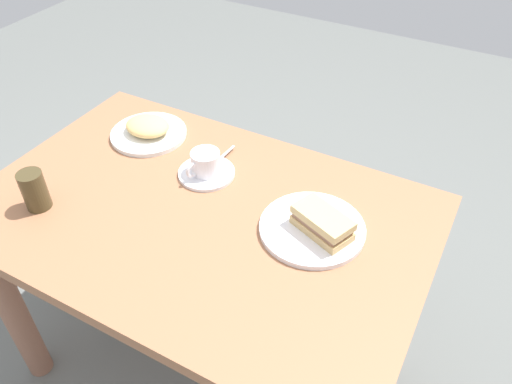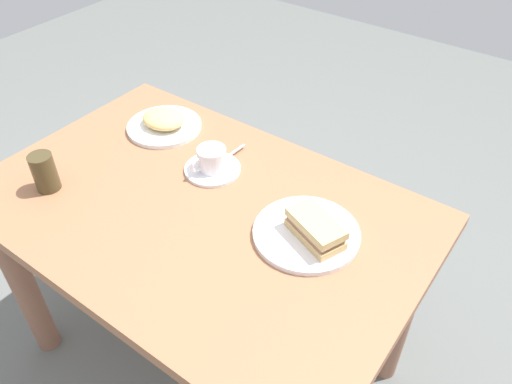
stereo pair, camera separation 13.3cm
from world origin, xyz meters
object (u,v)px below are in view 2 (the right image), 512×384
object	(u,v)px
side_plate	(164,126)
sandwich_plate	(306,233)
coffee_cup	(211,158)
dining_table	(202,242)
sandwich_front	(316,229)
coffee_saucer	(213,169)
drinking_glass	(44,172)
spoon	(230,155)

from	to	relation	value
side_plate	sandwich_plate	bearing A→B (deg)	-12.84
coffee_cup	dining_table	bearing A→B (deg)	-64.36
dining_table	sandwich_front	bearing A→B (deg)	12.53
coffee_saucer	drinking_glass	world-z (taller)	drinking_glass
spoon	sandwich_front	bearing A→B (deg)	-21.01
sandwich_plate	coffee_cup	xyz separation A→B (m)	(-0.35, 0.06, 0.04)
dining_table	side_plate	distance (m)	0.42
sandwich_plate	coffee_cup	distance (m)	0.36
coffee_cup	side_plate	distance (m)	0.28
dining_table	spoon	world-z (taller)	spoon
side_plate	spoon	bearing A→B (deg)	-0.22
sandwich_plate	sandwich_front	size ratio (longest dim) A/B	1.59
dining_table	sandwich_plate	xyz separation A→B (m)	(0.29, 0.07, 0.14)
sandwich_plate	sandwich_front	bearing A→B (deg)	-10.47
sandwich_front	coffee_cup	bearing A→B (deg)	170.08
coffee_saucer	spoon	bearing A→B (deg)	87.29
drinking_glass	dining_table	bearing A→B (deg)	25.99
sandwich_front	coffee_cup	xyz separation A→B (m)	(-0.38, 0.07, 0.00)
side_plate	dining_table	bearing A→B (deg)	-33.24
coffee_saucer	spoon	xyz separation A→B (m)	(0.00, 0.08, 0.01)
side_plate	drinking_glass	xyz separation A→B (m)	(-0.05, -0.40, 0.05)
drinking_glass	sandwich_front	bearing A→B (deg)	20.15
dining_table	side_plate	size ratio (longest dim) A/B	5.05
sandwich_plate	coffee_saucer	distance (m)	0.36
sandwich_plate	spoon	distance (m)	0.38
sandwich_plate	spoon	size ratio (longest dim) A/B	2.69
sandwich_plate	drinking_glass	xyz separation A→B (m)	(-0.66, -0.26, 0.05)
spoon	side_plate	xyz separation A→B (m)	(-0.27, 0.00, -0.01)
coffee_saucer	drinking_glass	distance (m)	0.45
coffee_cup	spoon	distance (m)	0.08
dining_table	spoon	size ratio (longest dim) A/B	12.00
coffee_saucer	sandwich_front	bearing A→B (deg)	-10.19
dining_table	spoon	bearing A→B (deg)	105.99
spoon	drinking_glass	distance (m)	0.51
dining_table	side_plate	bearing A→B (deg)	146.76
dining_table	coffee_saucer	world-z (taller)	coffee_saucer
dining_table	drinking_glass	world-z (taller)	drinking_glass
coffee_saucer	drinking_glass	bearing A→B (deg)	-134.16
spoon	drinking_glass	size ratio (longest dim) A/B	0.91
coffee_cup	drinking_glass	distance (m)	0.45
dining_table	coffee_cup	distance (m)	0.24
sandwich_plate	sandwich_front	world-z (taller)	sandwich_front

